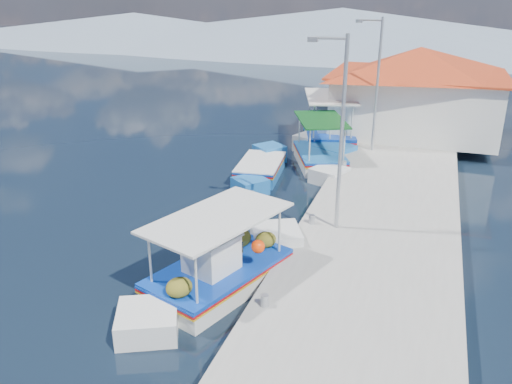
% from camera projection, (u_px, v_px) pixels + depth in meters
% --- Properties ---
extents(ground, '(160.00, 160.00, 0.00)m').
position_uv_depth(ground, '(180.00, 247.00, 16.72)').
color(ground, black).
rests_on(ground, ground).
extents(quay, '(5.00, 44.00, 0.50)m').
position_uv_depth(quay, '(389.00, 195.00, 20.14)').
color(quay, '#A4A199').
rests_on(quay, ground).
extents(bollards, '(0.20, 17.20, 0.30)m').
position_uv_depth(bollards, '(331.00, 186.00, 19.97)').
color(bollards, '#A5A8AD').
rests_on(bollards, quay).
extents(main_caique, '(3.62, 6.81, 2.37)m').
position_uv_depth(main_caique, '(219.00, 272.00, 14.36)').
color(main_caique, silver).
rests_on(main_caique, ground).
extents(caique_green_canopy, '(3.53, 5.98, 2.43)m').
position_uv_depth(caique_green_canopy, '(321.00, 157.00, 24.24)').
color(caique_green_canopy, silver).
rests_on(caique_green_canopy, ground).
extents(caique_blue_hull, '(2.13, 5.75, 1.03)m').
position_uv_depth(caique_blue_hull, '(261.00, 170.00, 22.87)').
color(caique_blue_hull, '#1C60AA').
rests_on(caique_blue_hull, ground).
extents(caique_far, '(3.83, 7.68, 2.81)m').
position_uv_depth(caique_far, '(329.00, 134.00, 27.52)').
color(caique_far, '#1C60AA').
rests_on(caique_far, ground).
extents(harbor_building, '(10.49, 10.49, 4.40)m').
position_uv_depth(harbor_building, '(417.00, 89.00, 27.06)').
color(harbor_building, silver).
rests_on(harbor_building, quay).
extents(lamp_post_near, '(1.21, 0.14, 6.00)m').
position_uv_depth(lamp_post_near, '(339.00, 125.00, 15.72)').
color(lamp_post_near, '#A5A8AD').
rests_on(lamp_post_near, quay).
extents(lamp_post_far, '(1.21, 0.14, 6.00)m').
position_uv_depth(lamp_post_far, '(376.00, 78.00, 23.65)').
color(lamp_post_far, '#A5A8AD').
rests_on(lamp_post_far, quay).
extents(mountain_ridge, '(171.40, 96.00, 5.50)m').
position_uv_depth(mountain_ridge, '(437.00, 37.00, 63.35)').
color(mountain_ridge, slate).
rests_on(mountain_ridge, ground).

